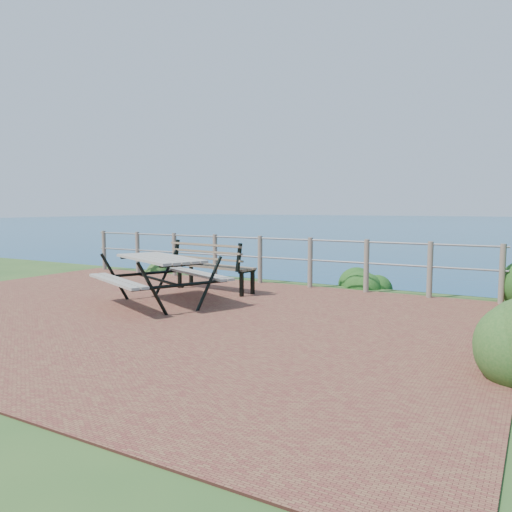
# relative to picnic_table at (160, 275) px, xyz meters

# --- Properties ---
(ground) EXTENTS (10.00, 7.00, 0.12)m
(ground) POSITION_rel_picnic_table_xyz_m (0.27, -0.48, -0.50)
(ground) COLOR brown
(ground) RESTS_ON ground
(safety_railing) EXTENTS (9.40, 0.10, 1.00)m
(safety_railing) POSITION_rel_picnic_table_xyz_m (0.27, 2.87, 0.07)
(safety_railing) COLOR #6B5B4C
(safety_railing) RESTS_ON ground
(picnic_table) EXTENTS (2.02, 1.50, 0.79)m
(picnic_table) POSITION_rel_picnic_table_xyz_m (0.00, 0.00, 0.00)
(picnic_table) COLOR gray
(picnic_table) RESTS_ON ground
(park_bench) EXTENTS (1.76, 0.65, 0.97)m
(park_bench) POSITION_rel_picnic_table_xyz_m (0.01, 1.57, 0.13)
(park_bench) COLOR brown
(park_bench) RESTS_ON ground
(shrub_lip_west) EXTENTS (0.66, 0.66, 0.36)m
(shrub_lip_west) POSITION_rel_picnic_table_xyz_m (-3.15, 3.59, -0.50)
(shrub_lip_west) COLOR #224C1C
(shrub_lip_west) RESTS_ON ground
(shrub_lip_east) EXTENTS (0.84, 0.84, 0.61)m
(shrub_lip_east) POSITION_rel_picnic_table_xyz_m (2.35, 3.52, -0.50)
(shrub_lip_east) COLOR #1A4816
(shrub_lip_east) RESTS_ON ground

